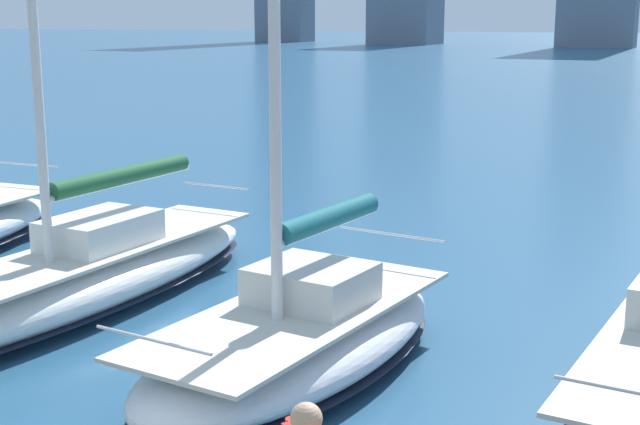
{
  "coord_description": "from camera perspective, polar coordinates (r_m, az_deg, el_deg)",
  "views": [
    {
      "loc": [
        -4.85,
        5.35,
        5.07
      ],
      "look_at": [
        0.48,
        -6.54,
        2.2
      ],
      "focal_mm": 50.0,
      "sensor_mm": 36.0,
      "label": 1
    }
  ],
  "objects": [
    {
      "name": "sailboat_forest",
      "position": [
        16.37,
        -14.99,
        -3.86
      ],
      "size": [
        2.96,
        9.53,
        9.2
      ],
      "color": "white",
      "rests_on": "ground"
    },
    {
      "name": "sailboat_teal",
      "position": [
        12.94,
        -1.42,
        -7.61
      ],
      "size": [
        3.52,
        6.85,
        12.6
      ],
      "color": "white",
      "rests_on": "ground"
    }
  ]
}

